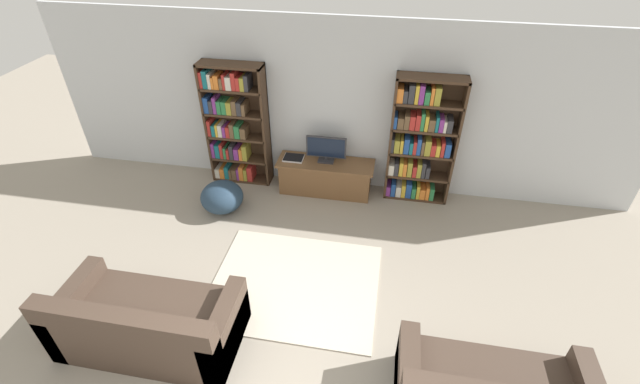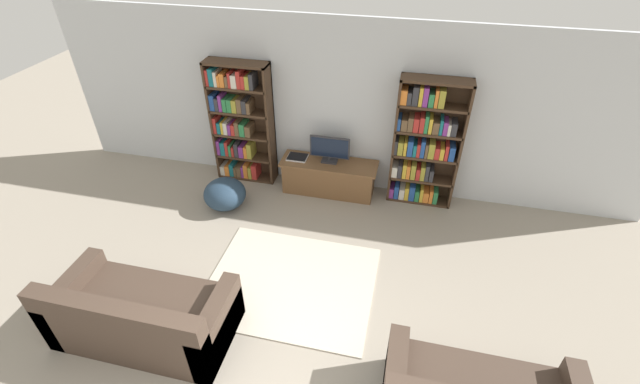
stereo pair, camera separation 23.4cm
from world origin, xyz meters
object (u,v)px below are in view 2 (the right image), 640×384
(tv_stand, at_px, (329,177))
(couch_left_sectional, at_px, (143,316))
(bookshelf_left, at_px, (240,123))
(bookshelf_right, at_px, (424,145))
(laptop, at_px, (297,157))
(beanbag_ottoman, at_px, (225,194))
(television, at_px, (330,149))

(tv_stand, bearing_deg, couch_left_sectional, -113.77)
(bookshelf_left, xyz_separation_m, bookshelf_right, (2.80, -0.00, -0.02))
(laptop, relative_size, couch_left_sectional, 0.17)
(couch_left_sectional, xyz_separation_m, beanbag_ottoman, (-0.09, 2.30, -0.07))
(bookshelf_right, height_order, laptop, bookshelf_right)
(bookshelf_left, bearing_deg, bookshelf_right, -0.03)
(bookshelf_right, bearing_deg, couch_left_sectional, -130.41)
(laptop, bearing_deg, bookshelf_left, 173.71)
(tv_stand, relative_size, television, 2.45)
(bookshelf_left, height_order, beanbag_ottoman, bookshelf_left)
(bookshelf_left, height_order, television, bookshelf_left)
(bookshelf_right, bearing_deg, laptop, -176.85)
(bookshelf_right, distance_m, beanbag_ottoman, 3.00)
(tv_stand, bearing_deg, bookshelf_left, 175.14)
(tv_stand, distance_m, television, 0.48)
(tv_stand, height_order, couch_left_sectional, couch_left_sectional)
(laptop, relative_size, beanbag_ottoman, 0.49)
(bookshelf_left, relative_size, bookshelf_right, 1.00)
(tv_stand, relative_size, laptop, 4.82)
(bookshelf_right, relative_size, television, 3.21)
(television, bearing_deg, beanbag_ottoman, -151.67)
(tv_stand, distance_m, couch_left_sectional, 3.32)
(beanbag_ottoman, bearing_deg, tv_stand, 27.33)
(television, distance_m, beanbag_ottoman, 1.70)
(laptop, bearing_deg, beanbag_ottoman, -140.61)
(bookshelf_left, bearing_deg, beanbag_ottoman, -88.58)
(television, bearing_deg, laptop, -178.58)
(bookshelf_left, relative_size, laptop, 6.31)
(bookshelf_right, bearing_deg, bookshelf_left, 179.97)
(bookshelf_right, distance_m, laptop, 1.90)
(beanbag_ottoman, bearing_deg, television, 28.33)
(television, xyz_separation_m, couch_left_sectional, (-1.34, -3.07, -0.45))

